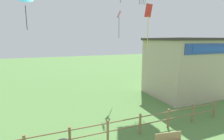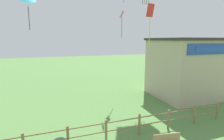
{
  "view_description": "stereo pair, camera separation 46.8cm",
  "coord_description": "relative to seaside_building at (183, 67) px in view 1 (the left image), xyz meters",
  "views": [
    {
      "loc": [
        -4.23,
        -1.16,
        5.73
      ],
      "look_at": [
        0.0,
        9.43,
        3.74
      ],
      "focal_mm": 28.0,
      "sensor_mm": 36.0,
      "label": 1
    },
    {
      "loc": [
        -3.79,
        -1.33,
        5.73
      ],
      "look_at": [
        0.0,
        9.43,
        3.74
      ],
      "focal_mm": 28.0,
      "sensor_mm": 36.0,
      "label": 2
    }
  ],
  "objects": [
    {
      "name": "kite_pink_diamond",
      "position": [
        -5.78,
        3.27,
        4.78
      ],
      "size": [
        0.59,
        0.6,
        2.72
      ],
      "color": "pink"
    },
    {
      "name": "kite_red_diamond",
      "position": [
        -5.34,
        -1.46,
        4.53
      ],
      "size": [
        0.76,
        0.4,
        3.39
      ],
      "color": "red"
    },
    {
      "name": "wooden_fence",
      "position": [
        -9.11,
        -5.13,
        -2.24
      ],
      "size": [
        14.96,
        0.14,
        1.28
      ],
      "color": "olive",
      "rests_on": "ground_plane"
    },
    {
      "name": "seaside_building",
      "position": [
        0.0,
        0.0,
        0.0
      ],
      "size": [
        6.62,
        5.89,
        5.89
      ],
      "color": "#B7A88E",
      "rests_on": "ground_plane"
    }
  ]
}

